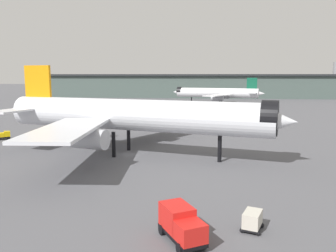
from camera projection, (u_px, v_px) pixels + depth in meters
ground at (129, 155)px, 63.61m from camera, size 900.00×900.00×0.00m
airliner_near_gate at (132, 115)px, 63.07m from camera, size 57.16×51.53×16.50m
airliner_far_taxiway at (217, 93)px, 168.91m from camera, size 45.45×41.03×13.28m
terminal_building at (224, 85)px, 227.79m from camera, size 238.59×48.40×22.59m
service_truck_front at (181, 224)px, 30.50m from camera, size 5.00×5.84×3.00m
baggage_tug_wing at (3, 135)px, 78.73m from camera, size 3.52×3.27×1.85m
baggage_cart_trailing at (252, 220)px, 32.73m from camera, size 2.38×2.70×1.82m
traffic_cone_near_nose at (267, 136)px, 81.48m from camera, size 0.58×0.58×0.72m
traffic_cone_wingtip at (59, 131)px, 87.93m from camera, size 0.57×0.57×0.71m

